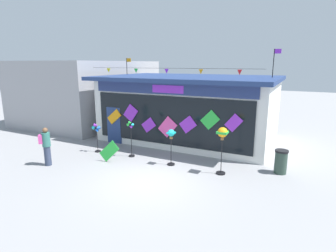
{
  "coord_description": "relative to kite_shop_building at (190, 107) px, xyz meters",
  "views": [
    {
      "loc": [
        5.02,
        -8.33,
        4.34
      ],
      "look_at": [
        -0.6,
        2.87,
        1.47
      ],
      "focal_mm": 29.38,
      "sensor_mm": 36.0,
      "label": 1
    }
  ],
  "objects": [
    {
      "name": "ground_plane",
      "position": [
        0.94,
        -6.4,
        -1.84
      ],
      "size": [
        80.0,
        80.0,
        0.0
      ],
      "primitive_type": "plane",
      "color": "gray"
    },
    {
      "name": "kite_shop_building",
      "position": [
        0.0,
        0.0,
        0.0
      ],
      "size": [
        9.67,
        6.44,
        5.03
      ],
      "color": "silver",
      "rests_on": "ground_plane"
    },
    {
      "name": "wind_spinner_far_left",
      "position": [
        -3.08,
        -4.58,
        -0.83
      ],
      "size": [
        0.4,
        0.28,
        1.46
      ],
      "color": "black",
      "rests_on": "ground_plane"
    },
    {
      "name": "wind_spinner_left",
      "position": [
        -1.17,
        -4.4,
        -0.79
      ],
      "size": [
        0.32,
        0.29,
        1.72
      ],
      "color": "black",
      "rests_on": "ground_plane"
    },
    {
      "name": "wind_spinner_center_left",
      "position": [
        1.0,
        -4.54,
        -0.62
      ],
      "size": [
        0.32,
        0.32,
        1.6
      ],
      "color": "black",
      "rests_on": "ground_plane"
    },
    {
      "name": "wind_spinner_center_right",
      "position": [
        3.22,
        -4.54,
        -0.29
      ],
      "size": [
        0.4,
        0.4,
        1.92
      ],
      "color": "black",
      "rests_on": "ground_plane"
    },
    {
      "name": "person_near_camera",
      "position": [
        -3.79,
        -6.97,
        -0.95
      ],
      "size": [
        0.47,
        0.44,
        1.68
      ],
      "rotation": [
        0.0,
        0.0,
        2.21
      ],
      "color": "#333D56",
      "rests_on": "ground_plane"
    },
    {
      "name": "trash_bin",
      "position": [
        5.34,
        -3.4,
        -1.34
      ],
      "size": [
        0.52,
        0.52,
        0.97
      ],
      "color": "#2D4238",
      "rests_on": "ground_plane"
    },
    {
      "name": "display_kite_on_ground",
      "position": [
        -1.65,
        -5.43,
        -1.33
      ],
      "size": [
        1.01,
        0.18,
        1.01
      ],
      "primitive_type": "cube",
      "rotation": [
        -0.16,
        0.79,
        0.0
      ],
      "color": "green",
      "rests_on": "ground_plane"
    },
    {
      "name": "neighbour_building",
      "position": [
        -8.85,
        1.4,
        0.41
      ],
      "size": [
        7.03,
        9.34,
        4.49
      ],
      "primitive_type": "cube",
      "color": "#99999E",
      "rests_on": "ground_plane"
    }
  ]
}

